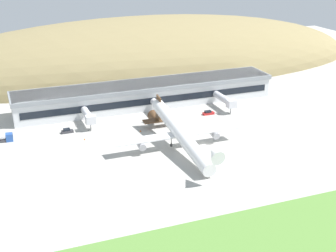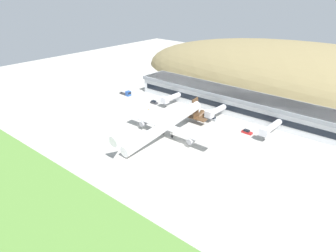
% 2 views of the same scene
% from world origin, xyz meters
% --- Properties ---
extents(ground_plane, '(354.97, 354.97, 0.00)m').
position_xyz_m(ground_plane, '(0.00, 0.00, 0.00)').
color(ground_plane, '#ADAAA3').
extents(grass_strip_foreground, '(319.47, 30.63, 0.08)m').
position_xyz_m(grass_strip_foreground, '(0.00, -54.41, 0.04)').
color(grass_strip_foreground, '#568438').
rests_on(grass_strip_foreground, ground_plane).
extents(hill_backdrop, '(243.41, 89.48, 51.54)m').
position_xyz_m(hill_backdrop, '(14.18, 102.75, 0.00)').
color(hill_backdrop, olive).
rests_on(hill_backdrop, ground_plane).
extents(terminal_building, '(104.25, 16.02, 9.32)m').
position_xyz_m(terminal_building, '(-4.90, 44.01, 5.29)').
color(terminal_building, silver).
rests_on(terminal_building, ground_plane).
extents(jetway_0, '(3.38, 12.42, 5.43)m').
position_xyz_m(jetway_0, '(-31.66, 29.61, 3.99)').
color(jetway_0, silver).
rests_on(jetway_0, ground_plane).
extents(jetway_1, '(3.38, 13.36, 5.43)m').
position_xyz_m(jetway_1, '(-4.87, 29.11, 3.99)').
color(jetway_1, silver).
rests_on(jetway_1, ground_plane).
extents(jetway_2, '(3.38, 14.80, 5.43)m').
position_xyz_m(jetway_2, '(21.76, 28.34, 3.99)').
color(jetway_2, silver).
rests_on(jetway_2, ground_plane).
extents(cargo_airplane, '(41.67, 52.61, 12.06)m').
position_xyz_m(cargo_airplane, '(-8.91, 0.48, 5.31)').
color(cargo_airplane, white).
extents(service_car_0, '(3.72, 2.10, 1.65)m').
position_xyz_m(service_car_0, '(-4.92, 28.12, 0.68)').
color(service_car_0, '#999EA3').
rests_on(service_car_0, ground_plane).
extents(service_car_1, '(4.12, 1.86, 1.58)m').
position_xyz_m(service_car_1, '(-39.83, 26.45, 0.65)').
color(service_car_1, '#333338').
rests_on(service_car_1, ground_plane).
extents(service_car_2, '(4.45, 1.78, 1.56)m').
position_xyz_m(service_car_2, '(13.29, 25.56, 0.65)').
color(service_car_2, '#B21E1E').
rests_on(service_car_2, ground_plane).
extents(fuel_truck, '(7.17, 2.55, 3.18)m').
position_xyz_m(fuel_truck, '(-61.17, 26.29, 1.51)').
color(fuel_truck, '#264C99').
rests_on(fuel_truck, ground_plane).
extents(traffic_cone_0, '(0.52, 0.52, 0.58)m').
position_xyz_m(traffic_cone_0, '(-16.00, 18.57, 0.28)').
color(traffic_cone_0, orange).
rests_on(traffic_cone_0, ground_plane).
extents(traffic_cone_1, '(0.52, 0.52, 0.58)m').
position_xyz_m(traffic_cone_1, '(-35.56, 18.15, 0.28)').
color(traffic_cone_1, orange).
rests_on(traffic_cone_1, ground_plane).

